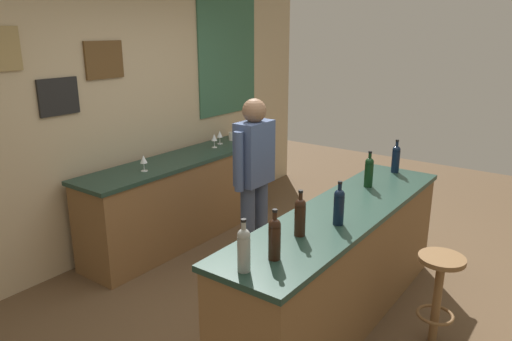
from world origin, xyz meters
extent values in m
plane|color=brown|center=(0.00, 0.00, 0.00)|extent=(10.00, 10.00, 0.00)
cube|color=tan|center=(0.00, 2.03, 1.40)|extent=(6.00, 0.06, 2.80)
cube|color=black|center=(-0.70, 1.99, 1.63)|extent=(0.37, 0.02, 0.32)
cube|color=brown|center=(-0.20, 1.99, 1.91)|extent=(0.41, 0.02, 0.34)
cube|color=#38664C|center=(1.60, 1.99, 1.85)|extent=(1.05, 0.02, 1.37)
cube|color=brown|center=(0.00, -0.40, 0.44)|extent=(2.51, 0.57, 0.88)
cube|color=#1E382D|center=(0.00, -0.40, 0.90)|extent=(2.57, 0.60, 0.04)
cube|color=brown|center=(0.40, 1.65, 0.43)|extent=(2.36, 0.53, 0.86)
cube|color=#1E382D|center=(0.40, 1.65, 0.88)|extent=(2.40, 0.56, 0.04)
cylinder|color=#384766|center=(0.36, 0.60, 0.43)|extent=(0.13, 0.13, 0.86)
cylinder|color=#384766|center=(0.16, 0.60, 0.43)|extent=(0.13, 0.13, 0.86)
cube|color=#3F517A|center=(0.26, 0.60, 1.14)|extent=(0.36, 0.20, 0.56)
sphere|color=brown|center=(0.26, 0.60, 1.51)|extent=(0.21, 0.21, 0.21)
cylinder|color=#3F517A|center=(0.48, 0.60, 1.11)|extent=(0.08, 0.08, 0.52)
cylinder|color=#3F517A|center=(0.04, 0.60, 1.11)|extent=(0.08, 0.08, 0.52)
cylinder|color=brown|center=(0.16, -1.09, 0.32)|extent=(0.06, 0.06, 0.65)
torus|color=brown|center=(0.16, -1.09, 0.22)|extent=(0.26, 0.26, 0.02)
cylinder|color=brown|center=(0.16, -1.09, 0.66)|extent=(0.32, 0.32, 0.03)
cylinder|color=#999E99|center=(-1.16, -0.37, 1.02)|extent=(0.07, 0.07, 0.20)
sphere|color=#999E99|center=(-1.16, -0.37, 1.13)|extent=(0.07, 0.07, 0.07)
cylinder|color=#999E99|center=(-1.16, -0.37, 1.17)|extent=(0.03, 0.03, 0.09)
cylinder|color=black|center=(-1.16, -0.37, 1.22)|extent=(0.03, 0.03, 0.02)
cylinder|color=black|center=(-0.94, -0.43, 1.02)|extent=(0.07, 0.07, 0.20)
sphere|color=black|center=(-0.94, -0.43, 1.13)|extent=(0.07, 0.07, 0.07)
cylinder|color=black|center=(-0.94, -0.43, 1.17)|extent=(0.03, 0.03, 0.09)
cylinder|color=black|center=(-0.94, -0.43, 1.22)|extent=(0.03, 0.03, 0.02)
cylinder|color=black|center=(-0.58, -0.38, 1.02)|extent=(0.07, 0.07, 0.20)
sphere|color=black|center=(-0.58, -0.38, 1.13)|extent=(0.07, 0.07, 0.07)
cylinder|color=black|center=(-0.58, -0.38, 1.17)|extent=(0.03, 0.03, 0.09)
cylinder|color=black|center=(-0.58, -0.38, 1.22)|extent=(0.03, 0.03, 0.02)
cylinder|color=black|center=(-0.27, -0.49, 1.02)|extent=(0.07, 0.07, 0.20)
sphere|color=black|center=(-0.27, -0.49, 1.13)|extent=(0.07, 0.07, 0.07)
cylinder|color=black|center=(-0.27, -0.49, 1.17)|extent=(0.03, 0.03, 0.09)
cylinder|color=black|center=(-0.27, -0.49, 1.22)|extent=(0.03, 0.03, 0.02)
cylinder|color=black|center=(0.61, -0.33, 1.02)|extent=(0.07, 0.07, 0.20)
sphere|color=black|center=(0.61, -0.33, 1.13)|extent=(0.07, 0.07, 0.07)
cylinder|color=black|center=(0.61, -0.33, 1.17)|extent=(0.03, 0.03, 0.09)
cylinder|color=black|center=(0.61, -0.33, 1.22)|extent=(0.03, 0.03, 0.02)
cylinder|color=black|center=(1.14, -0.36, 1.02)|extent=(0.07, 0.07, 0.20)
sphere|color=black|center=(1.14, -0.36, 1.13)|extent=(0.07, 0.07, 0.07)
cylinder|color=black|center=(1.14, -0.36, 1.17)|extent=(0.03, 0.03, 0.09)
cylinder|color=black|center=(1.14, -0.36, 1.22)|extent=(0.03, 0.03, 0.02)
cylinder|color=silver|center=(-0.16, 1.58, 0.90)|extent=(0.06, 0.06, 0.00)
cylinder|color=silver|center=(-0.16, 1.58, 0.94)|extent=(0.01, 0.01, 0.07)
cone|color=silver|center=(-0.16, 1.58, 1.02)|extent=(0.07, 0.07, 0.08)
cylinder|color=silver|center=(0.93, 1.66, 0.90)|extent=(0.06, 0.06, 0.00)
cylinder|color=silver|center=(0.93, 1.66, 0.94)|extent=(0.01, 0.01, 0.07)
cone|color=silver|center=(0.93, 1.66, 1.02)|extent=(0.07, 0.07, 0.08)
cylinder|color=silver|center=(1.10, 1.72, 0.90)|extent=(0.06, 0.06, 0.00)
cylinder|color=silver|center=(1.10, 1.72, 0.94)|extent=(0.01, 0.01, 0.07)
cone|color=silver|center=(1.10, 1.72, 1.02)|extent=(0.07, 0.07, 0.08)
cylinder|color=silver|center=(1.34, 1.73, 0.95)|extent=(0.08, 0.08, 0.09)
torus|color=silver|center=(1.39, 1.73, 0.95)|extent=(0.06, 0.01, 0.06)
camera|label=1|loc=(-3.03, -1.83, 2.21)|focal=33.71mm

